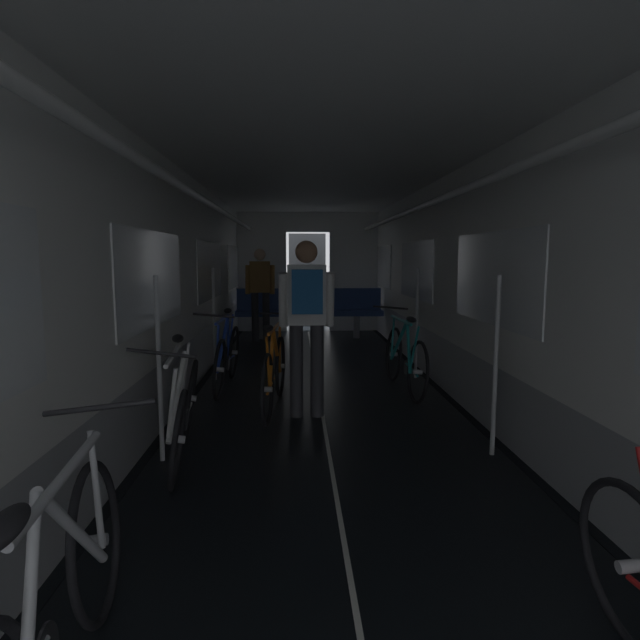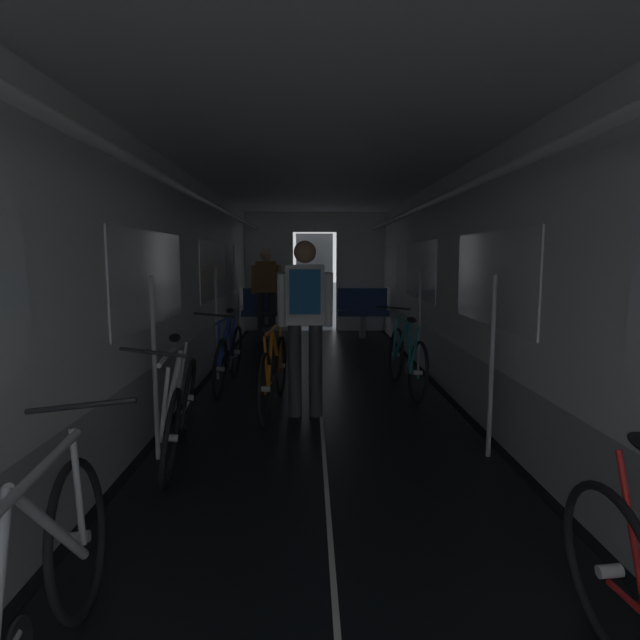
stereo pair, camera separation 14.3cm
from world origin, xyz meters
TOP-DOWN VIEW (x-y plane):
  - train_car_shell at (-0.00, 3.60)m, footprint 3.14×12.34m
  - bench_seat_far_left at (-0.90, 8.07)m, footprint 0.98×0.51m
  - bench_seat_far_right at (0.90, 8.07)m, footprint 0.98×0.51m
  - bicycle_white at (-1.11, 2.15)m, footprint 0.44×1.69m
  - bicycle_silver at (-1.04, -0.12)m, footprint 0.44×1.69m
  - bicycle_blue at (-1.06, 4.28)m, footprint 0.44×1.69m
  - bicycle_teal at (0.99, 4.05)m, footprint 0.44×1.69m
  - person_cyclist_aisle at (-0.15, 3.13)m, footprint 0.53×0.37m
  - bicycle_orange_in_aisle at (-0.48, 3.40)m, footprint 0.44×1.69m
  - person_standing_near_bench at (-0.90, 7.70)m, footprint 0.53×0.23m

SIDE VIEW (x-z plane):
  - bicycle_white at x=-1.11m, z-range -0.10..0.86m
  - bicycle_teal at x=0.99m, z-range -0.09..0.86m
  - bicycle_blue at x=-1.06m, z-range -0.09..0.86m
  - bicycle_silver at x=-1.04m, z-range -0.09..0.86m
  - bicycle_orange_in_aisle at x=-0.48m, z-range -0.08..0.85m
  - bench_seat_far_left at x=-0.90m, z-range 0.09..1.04m
  - bench_seat_far_right at x=0.90m, z-range 0.09..1.04m
  - person_standing_near_bench at x=-0.90m, z-range 0.13..1.82m
  - person_cyclist_aisle at x=-0.15m, z-range 0.17..1.86m
  - train_car_shell at x=0.00m, z-range 0.41..2.98m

